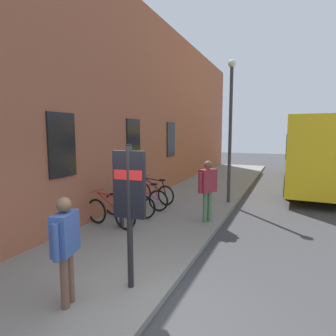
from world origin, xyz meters
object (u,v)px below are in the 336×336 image
Objects in this scene: transit_info_sign at (129,194)px; bicycle_end_of_row at (129,205)px; pedestrian_by_facade at (66,240)px; pedestrian_near_bus at (208,185)px; bicycle_leaning_wall at (144,198)px; bicycle_mid_rack at (154,193)px; bicycle_far_end at (111,213)px; pedestrian_crossing_street at (121,192)px; city_bus at (317,149)px; street_lamp at (231,120)px.

bicycle_end_of_row is at bearing 31.43° from transit_info_sign.
pedestrian_by_facade is 0.93× the size of pedestrian_near_bus.
pedestrian_by_facade is at bearing -164.23° from bicycle_leaning_wall.
bicycle_mid_rack is 6.34m from pedestrian_by_facade.
bicycle_end_of_row is 2.48m from pedestrian_near_bus.
pedestrian_by_facade reaches higher than bicycle_leaning_wall.
pedestrian_near_bus is at bearing -100.57° from bicycle_leaning_wall.
bicycle_leaning_wall is at bearing -0.77° from bicycle_far_end.
pedestrian_crossing_street is (-0.81, -0.24, 0.57)m from bicycle_end_of_row.
bicycle_leaning_wall is (1.93, -0.03, 0.00)m from bicycle_far_end.
pedestrian_near_bus is (4.77, -0.84, 0.08)m from pedestrian_by_facade.
pedestrian_by_facade reaches higher than bicycle_mid_rack.
transit_info_sign is at bearing -139.37° from bicycle_far_end.
pedestrian_near_bus is at bearing -9.96° from pedestrian_by_facade.
city_bus reaches higher than pedestrian_by_facade.
bicycle_end_of_row is at bearing -178.25° from bicycle_mid_rack.
street_lamp reaches higher than pedestrian_crossing_street.
bicycle_mid_rack is 2.77m from pedestrian_crossing_street.
bicycle_far_end is 0.99× the size of bicycle_leaning_wall.
bicycle_far_end is at bearing -179.01° from bicycle_mid_rack.
bicycle_leaning_wall is 1.13× the size of pedestrian_crossing_street.
bicycle_leaning_wall is 5.00m from transit_info_sign.
pedestrian_by_facade is at bearing 161.79° from city_bus.
transit_info_sign reaches higher than pedestrian_near_bus.
street_lamp is (4.11, -2.43, 2.68)m from bicycle_far_end.
bicycle_leaning_wall is at bearing 7.23° from pedestrian_crossing_street.
bicycle_mid_rack is at bearing 6.35° from pedestrian_crossing_street.
bicycle_leaning_wall is 1.88m from pedestrian_crossing_street.
bicycle_end_of_row and bicycle_mid_rack have the same top height.
bicycle_mid_rack is 9.01m from city_bus.
bicycle_end_of_row is at bearing 16.63° from pedestrian_crossing_street.
city_bus is 6.71× the size of pedestrian_crossing_street.
pedestrian_crossing_street is 0.95× the size of pedestrian_by_facade.
bicycle_leaning_wall is 2.45m from pedestrian_near_bus.
bicycle_far_end is 3.64m from pedestrian_by_facade.
city_bus is (12.07, -3.63, 0.20)m from transit_info_sign.
bicycle_leaning_wall is 0.74× the size of transit_info_sign.
transit_info_sign is (-3.42, -2.09, 1.21)m from bicycle_end_of_row.
bicycle_end_of_row is 0.74× the size of transit_info_sign.
bicycle_leaning_wall is 0.17× the size of city_bus.
pedestrian_crossing_street reaches higher than bicycle_end_of_row.
pedestrian_near_bus reaches higher than pedestrian_by_facade.
bicycle_far_end is at bearing 40.63° from transit_info_sign.
bicycle_mid_rack is 2.83m from pedestrian_near_bus.
transit_info_sign is 1.44× the size of pedestrian_by_facade.
city_bus is at bearing -30.79° from bicycle_far_end.
bicycle_far_end is 5.47m from street_lamp.
pedestrian_by_facade is 0.32× the size of street_lamp.
pedestrian_crossing_street is at bearing 35.31° from transit_info_sign.
city_bus is at bearing -30.10° from pedestrian_crossing_street.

